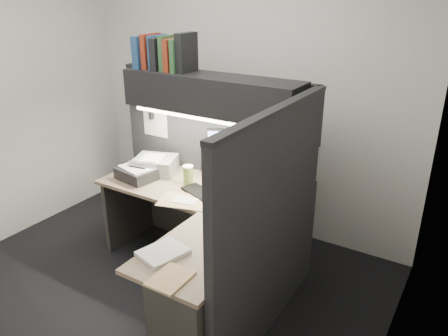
{
  "coord_description": "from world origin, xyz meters",
  "views": [
    {
      "loc": [
        2.05,
        -2.13,
        2.27
      ],
      "look_at": [
        0.4,
        0.51,
        1.0
      ],
      "focal_mm": 35.0,
      "sensor_mm": 36.0,
      "label": 1
    }
  ],
  "objects_px": {
    "telephone": "(259,195)",
    "printer": "(156,165)",
    "notebook_stack": "(138,173)",
    "desk": "(189,263)",
    "monitor": "(233,163)",
    "overhead_shelf": "(210,94)",
    "coffee_cup": "(188,176)",
    "keyboard": "(204,195)"
  },
  "relations": [
    {
      "from": "desk",
      "to": "telephone",
      "type": "height_order",
      "value": "telephone"
    },
    {
      "from": "keyboard",
      "to": "coffee_cup",
      "type": "bearing_deg",
      "value": 173.79
    },
    {
      "from": "desk",
      "to": "monitor",
      "type": "bearing_deg",
      "value": 98.29
    },
    {
      "from": "monitor",
      "to": "printer",
      "type": "distance_m",
      "value": 0.75
    },
    {
      "from": "overhead_shelf",
      "to": "keyboard",
      "type": "relative_size",
      "value": 3.41
    },
    {
      "from": "overhead_shelf",
      "to": "telephone",
      "type": "relative_size",
      "value": 6.15
    },
    {
      "from": "printer",
      "to": "notebook_stack",
      "type": "distance_m",
      "value": 0.2
    },
    {
      "from": "notebook_stack",
      "to": "printer",
      "type": "bearing_deg",
      "value": 77.09
    },
    {
      "from": "overhead_shelf",
      "to": "notebook_stack",
      "type": "bearing_deg",
      "value": -154.04
    },
    {
      "from": "notebook_stack",
      "to": "keyboard",
      "type": "bearing_deg",
      "value": 0.86
    },
    {
      "from": "keyboard",
      "to": "overhead_shelf",
      "type": "bearing_deg",
      "value": 132.12
    },
    {
      "from": "coffee_cup",
      "to": "telephone",
      "type": "bearing_deg",
      "value": 3.82
    },
    {
      "from": "telephone",
      "to": "notebook_stack",
      "type": "xyz_separation_m",
      "value": [
        -1.11,
        -0.18,
        0.0
      ]
    },
    {
      "from": "monitor",
      "to": "keyboard",
      "type": "distance_m",
      "value": 0.39
    },
    {
      "from": "notebook_stack",
      "to": "overhead_shelf",
      "type": "bearing_deg",
      "value": 25.96
    },
    {
      "from": "coffee_cup",
      "to": "printer",
      "type": "relative_size",
      "value": 0.45
    },
    {
      "from": "desk",
      "to": "printer",
      "type": "xyz_separation_m",
      "value": [
        -0.84,
        0.66,
        0.36
      ]
    },
    {
      "from": "printer",
      "to": "notebook_stack",
      "type": "relative_size",
      "value": 1.08
    },
    {
      "from": "desk",
      "to": "overhead_shelf",
      "type": "distance_m",
      "value": 1.33
    },
    {
      "from": "printer",
      "to": "notebook_stack",
      "type": "height_order",
      "value": "printer"
    },
    {
      "from": "overhead_shelf",
      "to": "coffee_cup",
      "type": "xyz_separation_m",
      "value": [
        -0.13,
        -0.15,
        -0.69
      ]
    },
    {
      "from": "keyboard",
      "to": "coffee_cup",
      "type": "xyz_separation_m",
      "value": [
        -0.24,
        0.12,
        0.07
      ]
    },
    {
      "from": "desk",
      "to": "printer",
      "type": "relative_size",
      "value": 4.75
    },
    {
      "from": "coffee_cup",
      "to": "desk",
      "type": "bearing_deg",
      "value": -54.05
    },
    {
      "from": "overhead_shelf",
      "to": "keyboard",
      "type": "xyz_separation_m",
      "value": [
        0.11,
        -0.28,
        -0.76
      ]
    },
    {
      "from": "coffee_cup",
      "to": "printer",
      "type": "height_order",
      "value": "coffee_cup"
    },
    {
      "from": "overhead_shelf",
      "to": "printer",
      "type": "xyz_separation_m",
      "value": [
        -0.54,
        -0.09,
        -0.7
      ]
    },
    {
      "from": "notebook_stack",
      "to": "desk",
      "type": "bearing_deg",
      "value": -27.74
    },
    {
      "from": "printer",
      "to": "notebook_stack",
      "type": "xyz_separation_m",
      "value": [
        -0.04,
        -0.19,
        -0.02
      ]
    },
    {
      "from": "coffee_cup",
      "to": "keyboard",
      "type": "bearing_deg",
      "value": -26.67
    },
    {
      "from": "keyboard",
      "to": "printer",
      "type": "relative_size",
      "value": 1.27
    },
    {
      "from": "overhead_shelf",
      "to": "notebook_stack",
      "type": "relative_size",
      "value": 4.69
    },
    {
      "from": "keyboard",
      "to": "telephone",
      "type": "relative_size",
      "value": 1.81
    },
    {
      "from": "monitor",
      "to": "notebook_stack",
      "type": "height_order",
      "value": "monitor"
    },
    {
      "from": "monitor",
      "to": "desk",
      "type": "bearing_deg",
      "value": -103.38
    },
    {
      "from": "keyboard",
      "to": "printer",
      "type": "distance_m",
      "value": 0.68
    },
    {
      "from": "telephone",
      "to": "printer",
      "type": "height_order",
      "value": "printer"
    },
    {
      "from": "desk",
      "to": "monitor",
      "type": "relative_size",
      "value": 3.52
    },
    {
      "from": "printer",
      "to": "keyboard",
      "type": "bearing_deg",
      "value": -36.52
    },
    {
      "from": "telephone",
      "to": "notebook_stack",
      "type": "bearing_deg",
      "value": -175.83
    },
    {
      "from": "telephone",
      "to": "notebook_stack",
      "type": "distance_m",
      "value": 1.13
    },
    {
      "from": "keyboard",
      "to": "telephone",
      "type": "height_order",
      "value": "telephone"
    }
  ]
}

